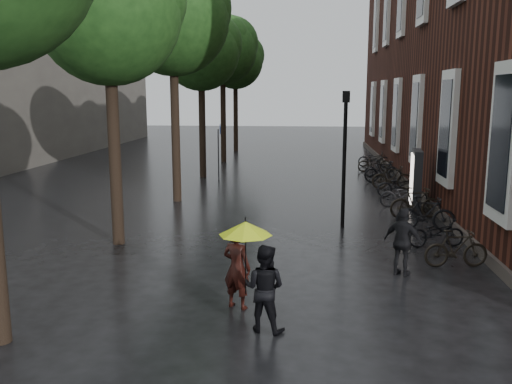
# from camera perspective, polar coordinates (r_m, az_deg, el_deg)

# --- Properties ---
(street_trees) EXTENTS (4.33, 34.03, 8.91)m
(street_trees) POSITION_cam_1_polar(r_m,az_deg,el_deg) (23.58, -7.20, 15.80)
(street_trees) COLOR black
(street_trees) RESTS_ON ground
(person_burgundy) EXTENTS (0.69, 0.58, 1.60)m
(person_burgundy) POSITION_cam_1_polar(r_m,az_deg,el_deg) (10.47, -2.02, -7.99)
(person_burgundy) COLOR black
(person_burgundy) RESTS_ON ground
(person_black) EXTENTS (0.89, 0.78, 1.55)m
(person_black) POSITION_cam_1_polar(r_m,az_deg,el_deg) (9.52, 0.89, -10.07)
(person_black) COLOR black
(person_black) RESTS_ON ground
(lime_umbrella) EXTENTS (0.97, 0.97, 1.44)m
(lime_umbrella) POSITION_cam_1_polar(r_m,az_deg,el_deg) (9.69, -1.11, -3.84)
(lime_umbrella) COLOR black
(lime_umbrella) RESTS_ON ground
(pedestrian_walking) EXTENTS (0.98, 0.82, 1.57)m
(pedestrian_walking) POSITION_cam_1_polar(r_m,az_deg,el_deg) (12.71, 15.22, -5.09)
(pedestrian_walking) COLOR black
(pedestrian_walking) RESTS_ON ground
(parked_bicycles) EXTENTS (2.02, 18.42, 1.04)m
(parked_bicycles) POSITION_cam_1_polar(r_m,az_deg,el_deg) (22.63, 14.48, 0.88)
(parked_bicycles) COLOR black
(parked_bicycles) RESTS_ON ground
(ad_lightbox) EXTENTS (0.32, 1.41, 2.13)m
(ad_lightbox) POSITION_cam_1_polar(r_m,az_deg,el_deg) (19.83, 16.48, 1.20)
(ad_lightbox) COLOR black
(ad_lightbox) RESTS_ON ground
(lamp_post) EXTENTS (0.21, 0.21, 4.15)m
(lamp_post) POSITION_cam_1_polar(r_m,az_deg,el_deg) (16.54, 9.32, 4.80)
(lamp_post) COLOR black
(lamp_post) RESTS_ON ground
(cycle_sign) EXTENTS (0.14, 0.48, 2.64)m
(cycle_sign) POSITION_cam_1_polar(r_m,az_deg,el_deg) (25.72, -3.90, 5.16)
(cycle_sign) COLOR #262628
(cycle_sign) RESTS_ON ground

